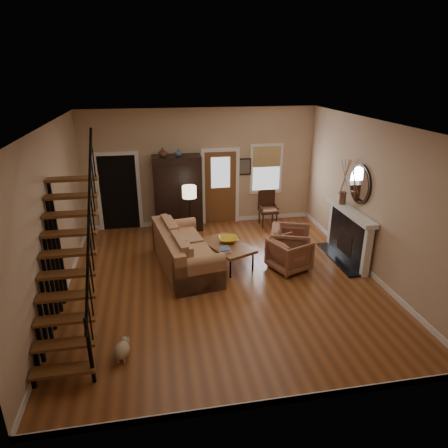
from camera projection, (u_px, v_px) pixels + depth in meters
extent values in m
plane|color=brown|center=(223.00, 280.00, 8.61)|extent=(7.00, 7.00, 0.00)
plane|color=white|center=(223.00, 124.00, 7.40)|extent=(7.00, 7.00, 0.00)
cube|color=tan|center=(201.00, 168.00, 11.21)|extent=(6.50, 0.04, 3.30)
cube|color=tan|center=(52.00, 218.00, 7.47)|extent=(0.04, 7.00, 3.30)
cube|color=tan|center=(372.00, 199.00, 8.54)|extent=(0.04, 7.00, 3.30)
cube|color=black|center=(119.00, 191.00, 11.19)|extent=(1.00, 0.36, 2.10)
cube|color=brown|center=(220.00, 188.00, 11.50)|extent=(0.90, 0.06, 2.10)
cube|color=silver|center=(266.00, 169.00, 11.54)|extent=(0.96, 0.06, 1.46)
cube|color=black|center=(350.00, 237.00, 9.37)|extent=(0.24, 1.60, 1.15)
cube|color=white|center=(351.00, 212.00, 9.14)|extent=(0.30, 1.95, 0.10)
cylinder|color=silver|center=(359.00, 184.00, 8.92)|extent=(0.05, 0.90, 0.90)
imported|color=#4C2619|center=(163.00, 152.00, 10.42)|extent=(0.24, 0.24, 0.25)
imported|color=#334C60|center=(178.00, 152.00, 10.49)|extent=(0.20, 0.20, 0.21)
imported|color=gold|center=(228.00, 240.00, 9.27)|extent=(0.45, 0.45, 0.11)
imported|color=brown|center=(289.00, 254.00, 8.97)|extent=(1.04, 1.03, 0.74)
imported|color=brown|center=(290.00, 244.00, 9.39)|extent=(1.15, 1.14, 0.82)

